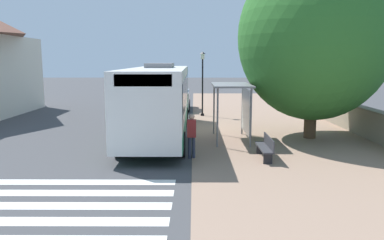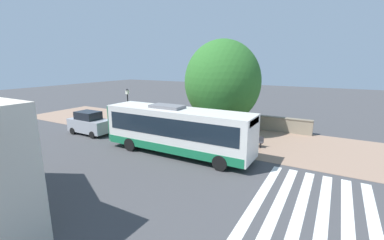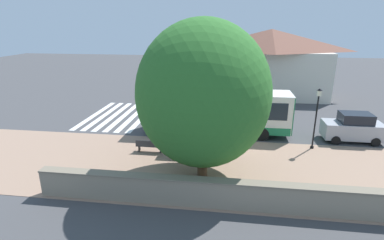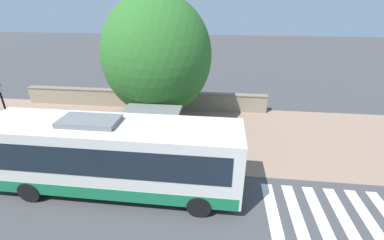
{
  "view_description": "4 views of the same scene",
  "coord_description": "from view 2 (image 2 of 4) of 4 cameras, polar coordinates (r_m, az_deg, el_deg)",
  "views": [
    {
      "loc": [
        -0.07,
        19.89,
        3.75
      ],
      "look_at": [
        0.01,
        3.66,
        1.13
      ],
      "focal_mm": 35.0,
      "sensor_mm": 36.0,
      "label": 1
    },
    {
      "loc": [
        16.71,
        11.61,
        6.62
      ],
      "look_at": [
        1.57,
        2.99,
        2.68
      ],
      "focal_mm": 24.0,
      "sensor_mm": 36.0,
      "label": 2
    },
    {
      "loc": [
        -20.94,
        0.67,
        8.39
      ],
      "look_at": [
        0.22,
        3.53,
        1.44
      ],
      "focal_mm": 28.0,
      "sensor_mm": 36.0,
      "label": 3
    },
    {
      "loc": [
        10.81,
        6.38,
        8.05
      ],
      "look_at": [
        -1.0,
        4.98,
        2.53
      ],
      "focal_mm": 24.0,
      "sensor_mm": 36.0,
      "label": 4
    }
  ],
  "objects": [
    {
      "name": "parked_car_behind_bus",
      "position": [
        25.85,
        -21.85,
        -0.69
      ],
      "size": [
        1.94,
        4.14,
        2.15
      ],
      "color": "#9EA0A8",
      "rests_on": "ground"
    },
    {
      "name": "pedestrian",
      "position": [
        18.51,
        10.34,
        -5.08
      ],
      "size": [
        0.34,
        0.23,
        1.74
      ],
      "color": "#2D3347",
      "rests_on": "ground"
    },
    {
      "name": "bench",
      "position": [
        21.21,
        13.11,
        -4.44
      ],
      "size": [
        0.4,
        1.87,
        0.88
      ],
      "color": "#333338",
      "rests_on": "ground"
    },
    {
      "name": "shade_tree",
      "position": [
        24.37,
        6.79,
        8.37
      ],
      "size": [
        7.08,
        7.08,
        8.71
      ],
      "color": "brown",
      "rests_on": "ground"
    },
    {
      "name": "bus_shelter",
      "position": [
        21.19,
        3.94,
        0.62
      ],
      "size": [
        1.73,
        3.15,
        2.65
      ],
      "color": "slate",
      "rests_on": "ground"
    },
    {
      "name": "crosswalk_stripes",
      "position": [
        13.46,
        24.97,
        -18.02
      ],
      "size": [
        9.0,
        5.25,
        0.01
      ],
      "color": "silver",
      "rests_on": "ground"
    },
    {
      "name": "ground_plane",
      "position": [
        21.4,
        -4.9,
        -5.34
      ],
      "size": [
        120.0,
        120.0,
        0.0
      ],
      "primitive_type": "plane",
      "color": "#424244",
      "rests_on": "ground"
    },
    {
      "name": "street_lamp_near",
      "position": [
        24.43,
        -14.01,
        2.71
      ],
      "size": [
        0.28,
        0.28,
        4.27
      ],
      "color": "black",
      "rests_on": "ground"
    },
    {
      "name": "bus",
      "position": [
        18.63,
        -3.37,
        -2.11
      ],
      "size": [
        2.73,
        11.25,
        3.58
      ],
      "color": "silver",
      "rests_on": "ground"
    },
    {
      "name": "stone_wall",
      "position": [
        28.43,
        4.87,
        0.69
      ],
      "size": [
        0.6,
        20.0,
        1.42
      ],
      "color": "gray",
      "rests_on": "ground"
    },
    {
      "name": "sidewalk_plaza",
      "position": [
        25.07,
        0.93,
        -2.57
      ],
      "size": [
        9.0,
        44.0,
        0.02
      ],
      "color": "#937560",
      "rests_on": "ground"
    }
  ]
}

